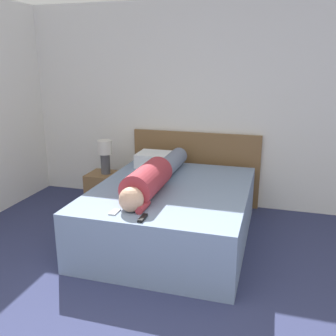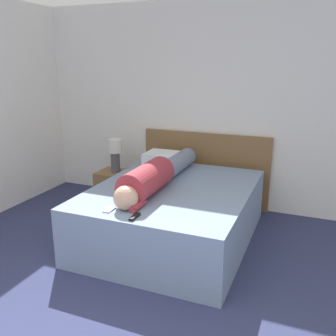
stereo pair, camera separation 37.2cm
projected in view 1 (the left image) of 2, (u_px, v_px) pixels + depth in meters
wall_back at (210, 107)px, 4.81m from camera, size 6.16×0.06×2.60m
bed at (172, 213)px, 4.01m from camera, size 1.58×1.97×0.59m
headboard at (195, 168)px, 5.01m from camera, size 1.70×0.04×0.97m
nightstand at (107, 190)px, 4.94m from camera, size 0.47×0.39×0.45m
table_lamp at (105, 154)px, 4.81m from camera, size 0.19×0.19×0.44m
person_lying at (154, 176)px, 3.86m from camera, size 0.30×1.78×0.30m
pillow_near_headboard at (157, 160)px, 4.69m from camera, size 0.49×0.37×0.17m
tv_remote at (143, 218)px, 3.13m from camera, size 0.04×0.15×0.02m
cell_phone at (115, 212)px, 3.27m from camera, size 0.06×0.13×0.01m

